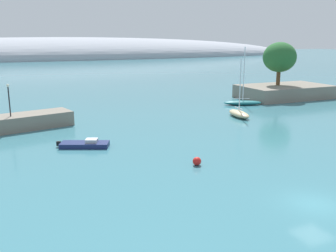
% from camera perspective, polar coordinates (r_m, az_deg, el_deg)
% --- Properties ---
extents(water, '(600.00, 600.00, 0.00)m').
position_cam_1_polar(water, '(30.27, 21.14, -10.87)').
color(water, '#38727F').
rests_on(water, ground).
extents(shore_outcrop, '(17.81, 10.51, 2.56)m').
position_cam_1_polar(shore_outcrop, '(80.01, 17.09, 4.97)').
color(shore_outcrop, gray).
rests_on(shore_outcrop, ground).
extents(tree_clump_shore, '(6.52, 6.52, 8.47)m').
position_cam_1_polar(tree_clump_shore, '(79.23, 16.43, 9.88)').
color(tree_clump_shore, brown).
rests_on(tree_clump_shore, shore_outcrop).
extents(distant_ridge, '(325.37, 70.46, 24.27)m').
position_cam_1_polar(distant_ridge, '(240.70, -15.67, 9.85)').
color(distant_ridge, '#999EA8').
rests_on(distant_ridge, ground).
extents(sailboat_sand_near_shore, '(2.67, 5.73, 8.75)m').
position_cam_1_polar(sailboat_sand_near_shore, '(58.97, 10.61, 1.88)').
color(sailboat_sand_near_shore, '#C6B284').
rests_on(sailboat_sand_near_shore, water).
extents(sailboat_teal_mid_mooring, '(7.10, 4.41, 10.33)m').
position_cam_1_polar(sailboat_teal_mid_mooring, '(69.76, 11.16, 3.54)').
color(sailboat_teal_mid_mooring, '#1E6B70').
rests_on(sailboat_teal_mid_mooring, water).
extents(motorboat_navy_foreground, '(5.75, 3.92, 0.93)m').
position_cam_1_polar(motorboat_navy_foreground, '(43.15, -12.36, -2.69)').
color(motorboat_navy_foreground, navy).
rests_on(motorboat_navy_foreground, water).
extents(mooring_buoy_red, '(0.82, 0.82, 0.82)m').
position_cam_1_polar(mooring_buoy_red, '(36.27, 4.37, -5.30)').
color(mooring_buoy_red, red).
rests_on(mooring_buoy_red, water).
extents(harbor_lamp_post, '(0.36, 0.36, 4.19)m').
position_cam_1_polar(harbor_lamp_post, '(52.54, -22.82, 4.11)').
color(harbor_lamp_post, black).
rests_on(harbor_lamp_post, breakwater_rocks).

